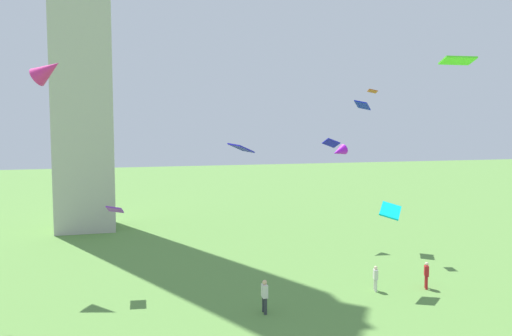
{
  "coord_description": "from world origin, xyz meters",
  "views": [
    {
      "loc": [
        -6.73,
        -7.45,
        10.06
      ],
      "look_at": [
        0.28,
        17.59,
        7.9
      ],
      "focal_mm": 34.84,
      "sensor_mm": 36.0,
      "label": 1
    }
  ],
  "objects": [
    {
      "name": "person_4",
      "position": [
        0.75,
        17.57,
        1.04
      ],
      "size": [
        0.29,
        0.57,
        1.84
      ],
      "rotation": [
        0.0,
        0.0,
        4.69
      ],
      "color": "#2D3338",
      "rests_on": "ground_plane"
    },
    {
      "name": "kite_flying_9",
      "position": [
        9.28,
        19.24,
        4.95
      ],
      "size": [
        1.94,
        1.92,
        0.94
      ],
      "rotation": [
        0.0,
        0.0,
        0.91
      ],
      "color": "#04C8D3"
    },
    {
      "name": "kite_flying_7",
      "position": [
        11.23,
        30.84,
        8.0
      ],
      "size": [
        1.69,
        1.4,
        1.2
      ],
      "rotation": [
        0.0,
        0.0,
        5.12
      ],
      "color": "#AC15E3"
    },
    {
      "name": "kite_flying_3",
      "position": [
        12.87,
        28.3,
        12.89
      ],
      "size": [
        0.98,
        1.19,
        0.32
      ],
      "rotation": [
        0.0,
        0.0,
        1.24
      ],
      "color": "#BB4717"
    },
    {
      "name": "kite_flying_11",
      "position": [
        4.12,
        16.65,
        9.21
      ],
      "size": [
        0.93,
        0.61,
        0.56
      ],
      "rotation": [
        0.0,
        0.0,
        3.31
      ],
      "color": "#1B18CD"
    },
    {
      "name": "kite_flying_5",
      "position": [
        8.58,
        12.51,
        13.13
      ],
      "size": [
        1.64,
        1.32,
        0.32
      ],
      "rotation": [
        0.0,
        0.0,
        2.89
      ],
      "color": "#56E528"
    },
    {
      "name": "kite_flying_1",
      "position": [
        -0.39,
        18.12,
        8.94
      ],
      "size": [
        1.52,
        1.47,
        0.56
      ],
      "rotation": [
        0.0,
        0.0,
        0.62
      ],
      "color": "#231CC6"
    },
    {
      "name": "kite_flying_6",
      "position": [
        13.56,
        31.25,
        11.91
      ],
      "size": [
        1.82,
        1.96,
        0.85
      ],
      "rotation": [
        0.0,
        0.0,
        0.86
      ],
      "color": "#0815C1"
    },
    {
      "name": "person_2",
      "position": [
        11.63,
        18.79,
        0.95
      ],
      "size": [
        0.43,
        0.5,
        1.68
      ],
      "rotation": [
        0.0,
        0.0,
        1.09
      ],
      "color": "red",
      "rests_on": "ground_plane"
    },
    {
      "name": "kite_flying_2",
      "position": [
        -6.95,
        23.25,
        5.1
      ],
      "size": [
        1.07,
        1.42,
        0.66
      ],
      "rotation": [
        0.0,
        0.0,
        4.58
      ],
      "color": "purple"
    },
    {
      "name": "kite_flying_10",
      "position": [
        -10.91,
        27.1,
        13.68
      ],
      "size": [
        2.54,
        2.11,
        2.0
      ],
      "rotation": [
        0.0,
        0.0,
        1.12
      ],
      "color": "#D6277F"
    },
    {
      "name": "person_1",
      "position": [
        8.35,
        19.22,
        0.89
      ],
      "size": [
        0.34,
        0.47,
        1.57
      ],
      "rotation": [
        0.0,
        0.0,
        4.43
      ],
      "color": "silver",
      "rests_on": "ground_plane"
    }
  ]
}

